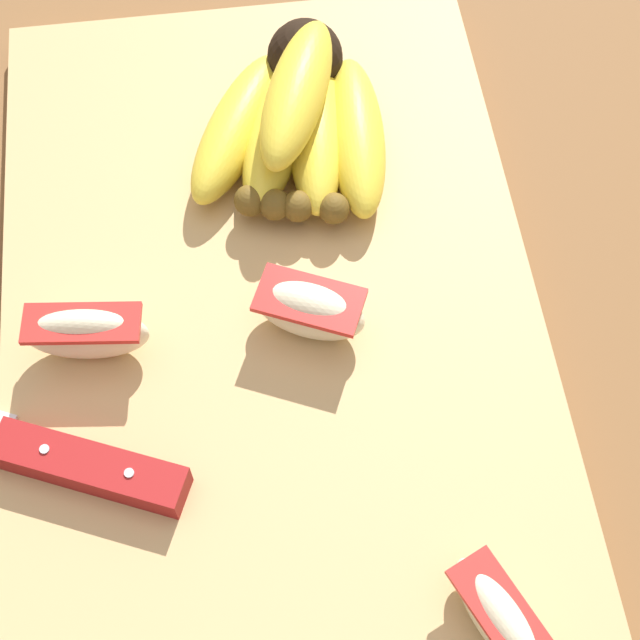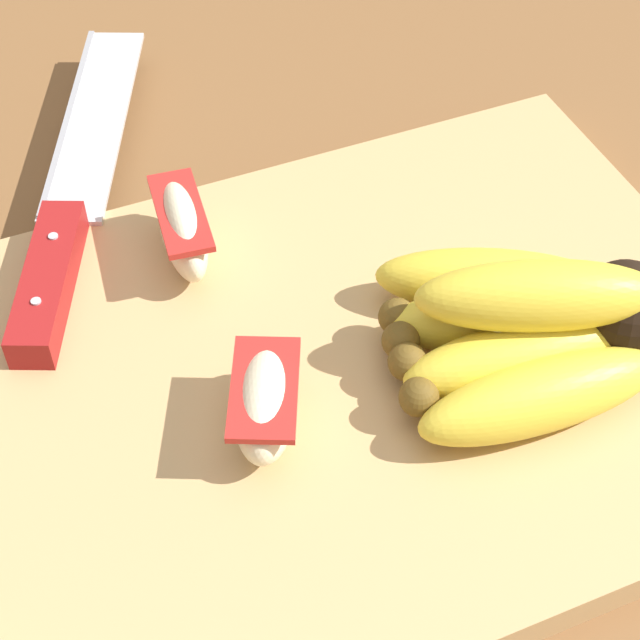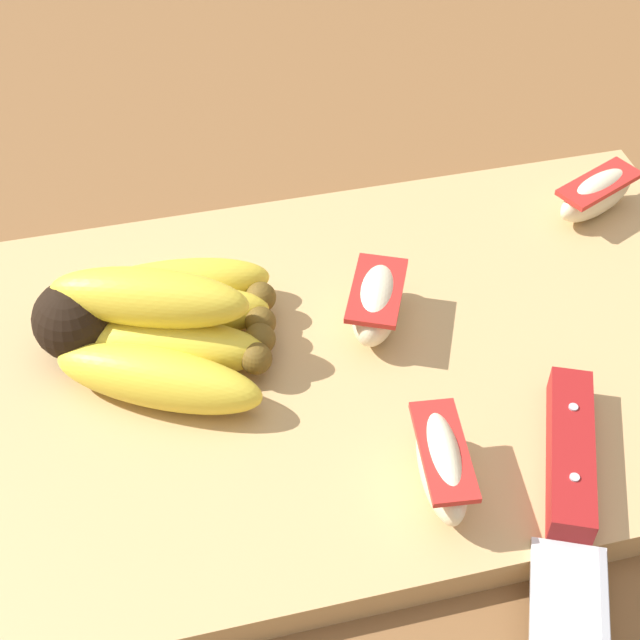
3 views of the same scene
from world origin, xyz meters
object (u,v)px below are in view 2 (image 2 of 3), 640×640
object	(u,v)px
apple_wedge_near	(262,404)
banana_bunch	(531,327)
apple_wedge_middle	(181,229)
chefs_knife	(66,219)

from	to	relation	value
apple_wedge_near	banana_bunch	bearing A→B (deg)	-3.98
apple_wedge_near	apple_wedge_middle	distance (m)	0.12
banana_bunch	chefs_knife	bearing A→B (deg)	136.12
banana_bunch	apple_wedge_middle	world-z (taller)	banana_bunch
banana_bunch	apple_wedge_near	bearing A→B (deg)	176.02
banana_bunch	apple_wedge_near	world-z (taller)	banana_bunch
chefs_knife	apple_wedge_middle	bearing A→B (deg)	-41.82
chefs_knife	apple_wedge_near	distance (m)	0.17
chefs_knife	apple_wedge_middle	world-z (taller)	apple_wedge_middle
banana_bunch	chefs_knife	size ratio (longest dim) A/B	0.52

